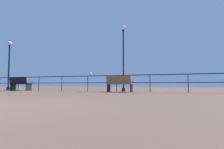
# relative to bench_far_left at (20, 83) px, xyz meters

# --- Properties ---
(pier_railing) EXTENTS (23.77, 0.05, 0.99)m
(pier_railing) POSITION_rel_bench_far_left_xyz_m (6.95, 0.74, 0.21)
(pier_railing) COLOR black
(pier_railing) RESTS_ON ground_plane
(bench_far_left) EXTENTS (1.76, 0.84, 0.96)m
(bench_far_left) POSITION_rel_bench_far_left_xyz_m (0.00, 0.00, 0.00)
(bench_far_left) COLOR black
(bench_far_left) RESTS_ON ground_plane
(bench_near_left) EXTENTS (1.46, 0.66, 0.90)m
(bench_near_left) POSITION_rel_bench_far_left_xyz_m (7.34, 0.01, -0.02)
(bench_near_left) COLOR brown
(bench_near_left) RESTS_ON ground_plane
(lamppost_left) EXTENTS (0.33, 0.33, 4.02)m
(lamppost_left) POSITION_rel_bench_far_left_xyz_m (-2.26, 0.96, 1.81)
(lamppost_left) COLOR black
(lamppost_left) RESTS_ON ground_plane
(lamppost_center) EXTENTS (0.28, 0.28, 4.17)m
(lamppost_center) POSITION_rel_bench_far_left_xyz_m (7.31, 0.96, 1.84)
(lamppost_center) COLOR #2E2222
(lamppost_center) RESTS_ON ground_plane
(seagull_on_rail) EXTENTS (0.23, 0.40, 0.19)m
(seagull_on_rail) POSITION_rel_bench_far_left_xyz_m (5.22, 0.72, 0.55)
(seagull_on_rail) COLOR white
(seagull_on_rail) RESTS_ON pier_railing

